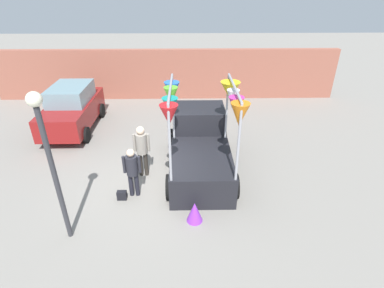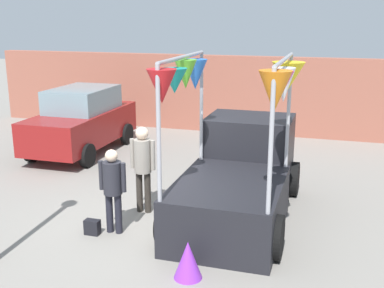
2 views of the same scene
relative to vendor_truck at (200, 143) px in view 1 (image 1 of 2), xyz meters
name	(u,v)px [view 1 (image 1 of 2)]	position (x,y,z in m)	size (l,w,h in m)	color
ground_plane	(154,183)	(-1.52, -0.95, -0.92)	(60.00, 60.00, 0.00)	gray
vendor_truck	(200,143)	(0.00, 0.00, 0.00)	(2.40, 4.12, 3.23)	black
parked_car	(72,108)	(-5.30, 3.14, 0.03)	(1.88, 4.00, 1.88)	maroon
person_customer	(132,168)	(-2.04, -1.56, 0.04)	(0.53, 0.34, 1.59)	black
person_vendor	(142,147)	(-1.88, -0.50, 0.17)	(0.53, 0.34, 1.78)	#2D2823
handbag	(122,195)	(-2.39, -1.76, -0.78)	(0.28, 0.16, 0.28)	black
street_lamp	(48,150)	(-3.45, -3.17, 1.60)	(0.32, 0.32, 3.85)	#333338
brick_boundary_wall	(166,74)	(-1.52, 6.91, 0.38)	(18.00, 0.36, 2.60)	#9E5947
folded_kite_bundle_violet	(195,212)	(-0.25, -2.69, -0.62)	(0.44, 0.44, 0.60)	purple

